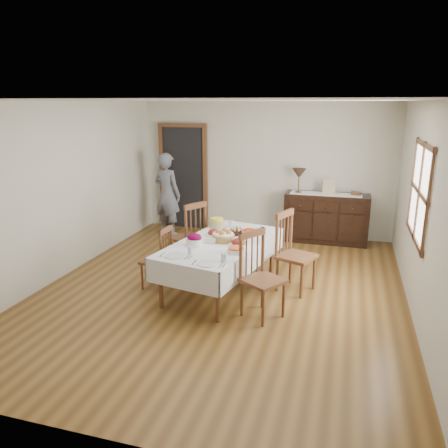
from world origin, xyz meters
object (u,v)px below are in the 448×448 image
(table_lamp, at_px, (299,174))
(chair_left_far, at_px, (190,235))
(chair_right_far, at_px, (293,251))
(sideboard, at_px, (326,218))
(chair_left_near, at_px, (159,257))
(chair_right_near, at_px, (260,274))
(dining_table, at_px, (221,247))
(person, at_px, (167,192))

(table_lamp, bearing_deg, chair_left_far, -126.05)
(chair_right_far, distance_m, sideboard, 2.43)
(chair_left_near, height_order, sideboard, sideboard)
(chair_left_far, distance_m, sideboard, 2.85)
(chair_left_near, distance_m, sideboard, 3.59)
(chair_right_far, relative_size, table_lamp, 2.45)
(chair_left_near, height_order, chair_right_near, chair_right_near)
(chair_left_near, bearing_deg, dining_table, 106.83)
(dining_table, distance_m, table_lamp, 2.82)
(chair_left_far, height_order, chair_right_far, chair_right_far)
(chair_left_far, relative_size, chair_right_far, 0.97)
(chair_left_near, bearing_deg, chair_right_far, 108.40)
(person, bearing_deg, chair_right_far, 160.76)
(chair_left_far, bearing_deg, person, -117.19)
(chair_left_near, relative_size, person, 0.52)
(table_lamp, bearing_deg, chair_right_far, -84.58)
(chair_right_far, height_order, person, person)
(chair_right_near, bearing_deg, chair_left_far, 80.40)
(chair_left_near, height_order, chair_left_far, chair_left_far)
(chair_right_near, relative_size, sideboard, 0.69)
(chair_left_far, distance_m, table_lamp, 2.57)
(chair_right_far, height_order, sideboard, chair_right_far)
(dining_table, height_order, person, person)
(table_lamp, bearing_deg, dining_table, -105.66)
(chair_left_far, bearing_deg, chair_left_near, 19.28)
(chair_left_far, xyz_separation_m, person, (-1.07, 1.63, 0.32))
(chair_right_near, distance_m, sideboard, 3.36)
(chair_left_far, bearing_deg, table_lamp, 173.44)
(chair_right_near, bearing_deg, chair_right_far, 15.40)
(dining_table, xyz_separation_m, chair_right_far, (0.97, 0.27, -0.06))
(chair_left_near, height_order, table_lamp, table_lamp)
(chair_left_near, relative_size, chair_right_near, 0.85)
(chair_left_far, bearing_deg, dining_table, 77.14)
(chair_left_near, distance_m, chair_right_far, 1.89)
(person, relative_size, table_lamp, 3.82)
(sideboard, height_order, table_lamp, table_lamp)
(chair_left_near, relative_size, chair_right_far, 0.81)
(chair_left_far, distance_m, person, 1.98)
(chair_right_near, height_order, table_lamp, table_lamp)
(sideboard, relative_size, table_lamp, 3.37)
(chair_left_near, relative_size, table_lamp, 1.98)
(dining_table, height_order, chair_right_near, chair_right_near)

